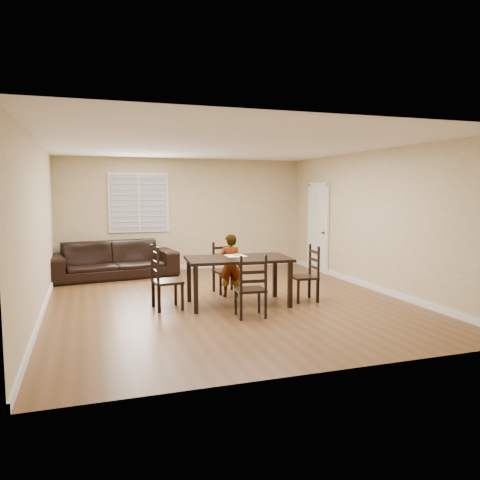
% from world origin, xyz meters
% --- Properties ---
extents(ground, '(7.00, 7.00, 0.00)m').
position_xyz_m(ground, '(0.00, 0.00, 0.00)').
color(ground, brown).
rests_on(ground, ground).
extents(room, '(6.04, 7.04, 2.72)m').
position_xyz_m(room, '(0.04, 0.18, 1.81)').
color(room, '#D0BC8D').
rests_on(room, ground).
extents(dining_table, '(1.80, 1.10, 0.81)m').
position_xyz_m(dining_table, '(0.11, -0.38, 0.72)').
color(dining_table, black).
rests_on(dining_table, ground).
extents(chair_near, '(0.47, 0.44, 0.95)m').
position_xyz_m(chair_near, '(0.18, 0.70, 0.43)').
color(chair_near, black).
rests_on(chair_near, ground).
extents(chair_far, '(0.47, 0.44, 0.97)m').
position_xyz_m(chair_far, '(0.04, -1.28, 0.44)').
color(chair_far, black).
rests_on(chair_far, ground).
extents(chair_left, '(0.48, 0.51, 1.05)m').
position_xyz_m(chair_left, '(-1.20, -0.30, 0.48)').
color(chair_left, black).
rests_on(chair_left, ground).
extents(chair_right, '(0.44, 0.47, 0.98)m').
position_xyz_m(chair_right, '(1.41, -0.48, 0.44)').
color(chair_right, black).
rests_on(chair_right, ground).
extents(child, '(0.44, 0.31, 1.15)m').
position_xyz_m(child, '(0.16, 0.24, 0.57)').
color(child, gray).
rests_on(child, ground).
extents(napkin, '(0.33, 0.33, 0.00)m').
position_xyz_m(napkin, '(0.13, -0.19, 0.81)').
color(napkin, beige).
rests_on(napkin, dining_table).
extents(donut, '(0.10, 0.10, 0.03)m').
position_xyz_m(donut, '(0.15, -0.19, 0.83)').
color(donut, gold).
rests_on(donut, napkin).
extents(sofa, '(2.87, 1.46, 0.80)m').
position_xyz_m(sofa, '(-1.75, 2.86, 0.40)').
color(sofa, black).
rests_on(sofa, ground).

